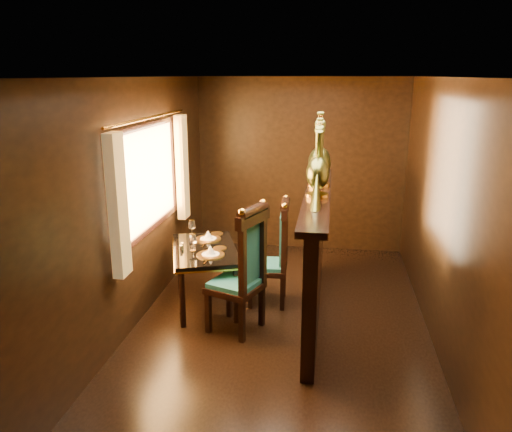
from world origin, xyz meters
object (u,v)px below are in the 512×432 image
object	(u,v)px
dining_table	(205,253)
peacock_right	(320,149)
peacock_left	(318,159)
chair_left	(246,267)
chair_right	(278,250)

from	to	relation	value
dining_table	peacock_right	size ratio (longest dim) A/B	1.62
peacock_left	peacock_right	xyz separation A→B (m)	(0.00, 0.51, 0.03)
dining_table	chair_left	distance (m)	0.81
chair_left	chair_right	distance (m)	0.76
peacock_right	chair_right	bearing A→B (deg)	-167.26
dining_table	peacock_left	world-z (taller)	peacock_left
peacock_right	dining_table	bearing A→B (deg)	-168.80
chair_right	peacock_left	bearing A→B (deg)	-47.18
chair_left	peacock_left	size ratio (longest dim) A/B	1.79
chair_left	peacock_right	bearing A→B (deg)	71.47
dining_table	chair_right	bearing A→B (deg)	-8.37
dining_table	peacock_right	xyz separation A→B (m)	(1.23, 0.24, 1.16)
dining_table	peacock_right	world-z (taller)	peacock_right
dining_table	chair_right	size ratio (longest dim) A/B	1.06
chair_left	peacock_left	xyz separation A→B (m)	(0.66, 0.30, 1.03)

